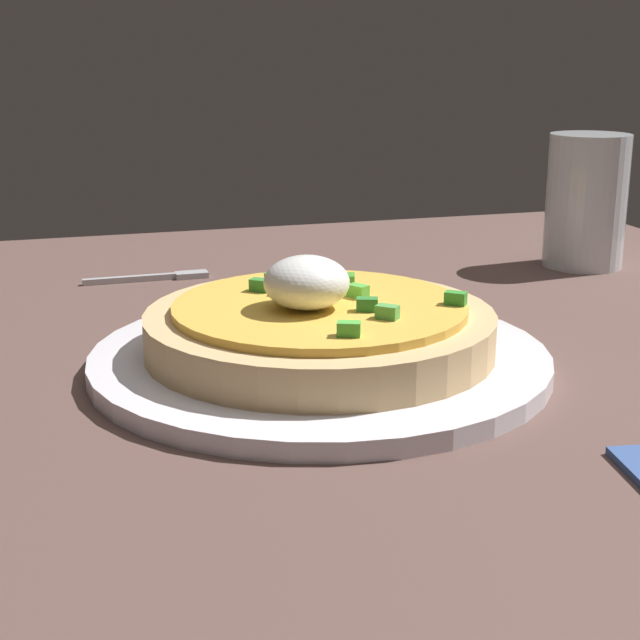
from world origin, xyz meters
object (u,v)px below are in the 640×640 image
plate (320,360)px  fork (158,277)px  cup_far (586,209)px  pizza (319,326)px

plate → fork: bearing=-165.6°
cup_far → pizza: bearing=-56.4°
pizza → fork: size_ratio=2.03×
pizza → fork: (-26.27, -6.69, -2.58)cm
cup_far → plate: bearing=-56.4°
pizza → cup_far: (-20.76, 31.19, 2.38)cm
plate → pizza: (0.04, -0.06, 2.24)cm
plate → cup_far: (-20.72, 31.14, 4.63)cm
plate → fork: (-26.23, -6.74, -0.33)cm
fork → plate: bearing=-76.6°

